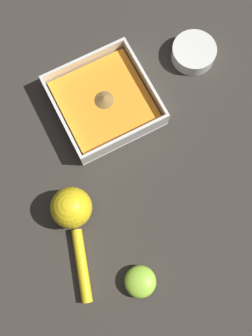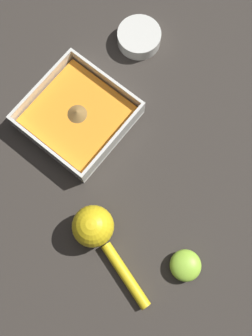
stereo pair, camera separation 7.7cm
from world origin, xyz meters
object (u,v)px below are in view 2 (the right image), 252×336
(square_dish, at_px, (78,116))
(lemon_half, at_px, (185,265))
(spice_bowl, at_px, (139,38))
(lemon_squeezer, at_px, (96,231))

(square_dish, height_order, lemon_half, square_dish)
(square_dish, height_order, spice_bowl, square_dish)
(lemon_squeezer, bearing_deg, lemon_half, -144.55)
(lemon_squeezer, distance_m, lemon_half, 0.18)
(spice_bowl, bearing_deg, lemon_squeezer, -152.44)
(spice_bowl, xyz_separation_m, lemon_half, (-0.32, -0.37, 0.00))
(square_dish, relative_size, lemon_squeezer, 0.93)
(square_dish, bearing_deg, lemon_squeezer, -130.73)
(square_dish, distance_m, lemon_squeezer, 0.24)
(square_dish, bearing_deg, spice_bowl, 3.92)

